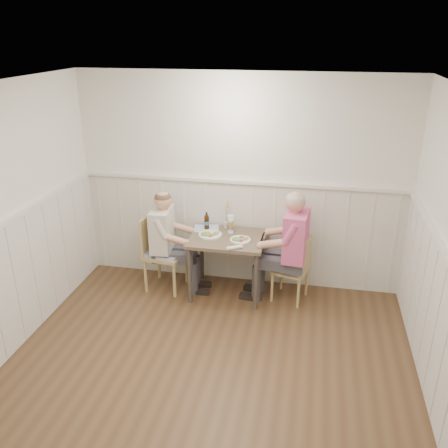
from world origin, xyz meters
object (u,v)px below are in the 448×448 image
diner_cream (166,249)px  grass_vase (226,215)px  chair_left (161,249)px  beer_bottle (207,222)px  chair_right (295,267)px  man_in_pink (291,257)px  dining_table (227,245)px

diner_cream → grass_vase: (0.68, 0.31, 0.37)m
chair_left → beer_bottle: bearing=19.6°
chair_right → beer_bottle: bearing=170.6°
chair_left → chair_right: bearing=0.3°
man_in_pink → diner_cream: bearing=179.5°
man_in_pink → beer_bottle: (-1.05, 0.23, 0.26)m
grass_vase → dining_table: bearing=-75.0°
chair_left → beer_bottle: beer_bottle is taller
man_in_pink → grass_vase: 0.95m
dining_table → beer_bottle: bearing=146.7°
diner_cream → grass_vase: 0.83m
chair_right → diner_cream: bearing=-178.6°
chair_right → grass_vase: size_ratio=2.18×
dining_table → chair_right: bearing=0.7°
diner_cream → beer_bottle: (0.46, 0.22, 0.30)m
chair_left → beer_bottle: (0.54, 0.19, 0.33)m
diner_cream → beer_bottle: size_ratio=5.92×
beer_bottle → chair_left: bearing=-160.4°
man_in_pink → beer_bottle: size_ratio=6.39×
grass_vase → man_in_pink: bearing=-21.1°
dining_table → beer_bottle: (-0.29, 0.19, 0.20)m
chair_left → man_in_pink: 1.59m
diner_cream → man_in_pink: bearing=-0.5°
dining_table → chair_left: bearing=180.0°
man_in_pink → grass_vase: bearing=158.9°
diner_cream → beer_bottle: diner_cream is taller
dining_table → man_in_pink: size_ratio=0.63×
chair_right → man_in_pink: bearing=-133.5°
man_in_pink → beer_bottle: man_in_pink is taller
beer_bottle → grass_vase: 0.24m
grass_vase → chair_left: bearing=-159.6°
chair_left → grass_vase: grass_vase is taller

